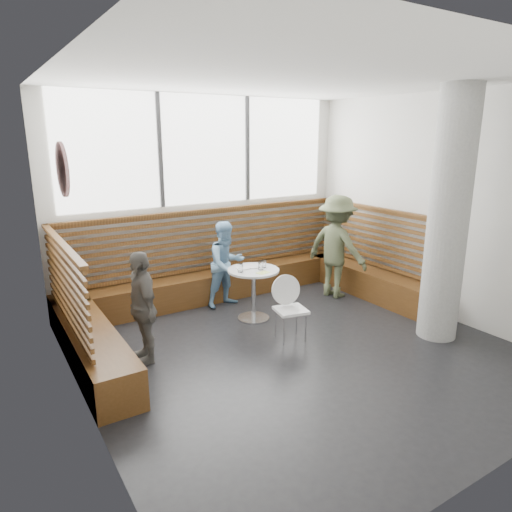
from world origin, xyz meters
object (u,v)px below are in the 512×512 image
cafe_table (253,284)px  cafe_chair (288,303)px  concrete_column (448,218)px  child_back (227,264)px  child_left (142,307)px  adult_man (337,247)px

cafe_table → cafe_chair: bearing=-86.8°
concrete_column → child_back: (-1.84, 2.47, -0.93)m
concrete_column → cafe_table: 2.73m
concrete_column → child_left: 3.91m
adult_man → child_left: 3.48m
adult_man → child_left: bearing=85.5°
cafe_chair → child_back: bearing=105.3°
cafe_table → cafe_chair: (0.04, -0.78, -0.05)m
child_back → adult_man: bearing=-26.6°
child_back → cafe_chair: bearing=-94.7°
concrete_column → cafe_chair: size_ratio=3.83×
cafe_table → child_left: 1.80m
child_back → child_left: (-1.70, -1.09, 0.00)m
concrete_column → cafe_table: size_ratio=4.23×
concrete_column → cafe_chair: concrete_column is taller
adult_man → child_left: size_ratio=1.25×
cafe_chair → cafe_table: bearing=104.6°
cafe_chair → child_left: size_ratio=0.62×
adult_man → child_back: size_ratio=1.25×
adult_man → child_left: (-3.44, -0.52, -0.17)m
cafe_table → child_back: (-0.06, 0.70, 0.13)m
adult_man → cafe_table: bearing=81.4°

